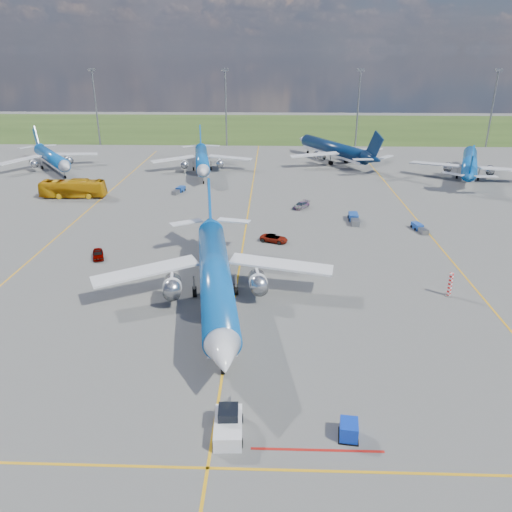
{
  "coord_description": "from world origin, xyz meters",
  "views": [
    {
      "loc": [
        4.36,
        -47.01,
        27.68
      ],
      "look_at": [
        2.47,
        10.19,
        4.0
      ],
      "focal_mm": 35.0,
      "sensor_mm": 36.0,
      "label": 1
    }
  ],
  "objects_px": {
    "apron_bus": "(73,189)",
    "baggage_tug_w": "(354,219)",
    "bg_jet_nnw": "(203,172)",
    "service_car_a": "(98,254)",
    "warning_post": "(450,284)",
    "bg_jet_nw": "(53,170)",
    "main_airliner": "(216,305)",
    "bg_jet_n": "(333,162)",
    "service_car_c": "(301,205)",
    "service_car_b": "(274,238)",
    "bg_jet_ne": "(467,177)",
    "baggage_tug_e": "(419,228)",
    "baggage_tug_c": "(179,190)",
    "uld_container": "(349,430)",
    "pushback_tug": "(228,425)"
  },
  "relations": [
    {
      "from": "bg_jet_n",
      "to": "service_car_c",
      "type": "distance_m",
      "value": 43.68
    },
    {
      "from": "service_car_a",
      "to": "baggage_tug_e",
      "type": "xyz_separation_m",
      "value": [
        49.3,
        13.52,
        -0.17
      ]
    },
    {
      "from": "service_car_b",
      "to": "baggage_tug_e",
      "type": "height_order",
      "value": "service_car_b"
    },
    {
      "from": "bg_jet_n",
      "to": "service_car_c",
      "type": "height_order",
      "value": "bg_jet_n"
    },
    {
      "from": "service_car_b",
      "to": "bg_jet_n",
      "type": "bearing_deg",
      "value": 7.32
    },
    {
      "from": "bg_jet_nnw",
      "to": "pushback_tug",
      "type": "distance_m",
      "value": 90.52
    },
    {
      "from": "bg_jet_nw",
      "to": "service_car_b",
      "type": "distance_m",
      "value": 73.8
    },
    {
      "from": "pushback_tug",
      "to": "service_car_c",
      "type": "xyz_separation_m",
      "value": [
        8.67,
        60.17,
        -0.18
      ]
    },
    {
      "from": "uld_container",
      "to": "baggage_tug_e",
      "type": "height_order",
      "value": "uld_container"
    },
    {
      "from": "baggage_tug_e",
      "to": "service_car_b",
      "type": "bearing_deg",
      "value": -176.18
    },
    {
      "from": "warning_post",
      "to": "baggage_tug_e",
      "type": "xyz_separation_m",
      "value": [
        2.81,
        23.83,
        -1.04
      ]
    },
    {
      "from": "baggage_tug_w",
      "to": "baggage_tug_c",
      "type": "bearing_deg",
      "value": 154.09
    },
    {
      "from": "warning_post",
      "to": "baggage_tug_e",
      "type": "relative_size",
      "value": 0.67
    },
    {
      "from": "apron_bus",
      "to": "baggage_tug_w",
      "type": "distance_m",
      "value": 56.32
    },
    {
      "from": "bg_jet_ne",
      "to": "baggage_tug_w",
      "type": "xyz_separation_m",
      "value": [
        -31.72,
        -34.3,
        0.56
      ]
    },
    {
      "from": "baggage_tug_w",
      "to": "baggage_tug_c",
      "type": "distance_m",
      "value": 38.48
    },
    {
      "from": "bg_jet_nnw",
      "to": "main_airliner",
      "type": "distance_m",
      "value": 69.2
    },
    {
      "from": "service_car_a",
      "to": "baggage_tug_e",
      "type": "distance_m",
      "value": 51.12
    },
    {
      "from": "bg_jet_ne",
      "to": "baggage_tug_c",
      "type": "height_order",
      "value": "bg_jet_ne"
    },
    {
      "from": "bg_jet_nnw",
      "to": "bg_jet_n",
      "type": "relative_size",
      "value": 0.89
    },
    {
      "from": "bg_jet_nnw",
      "to": "bg_jet_n",
      "type": "height_order",
      "value": "bg_jet_n"
    },
    {
      "from": "bg_jet_n",
      "to": "baggage_tug_e",
      "type": "bearing_deg",
      "value": 71.39
    },
    {
      "from": "bg_jet_nw",
      "to": "uld_container",
      "type": "distance_m",
      "value": 109.67
    },
    {
      "from": "apron_bus",
      "to": "main_airliner",
      "type": "bearing_deg",
      "value": -145.29
    },
    {
      "from": "service_car_b",
      "to": "bg_jet_ne",
      "type": "bearing_deg",
      "value": -23.69
    },
    {
      "from": "bg_jet_ne",
      "to": "service_car_c",
      "type": "xyz_separation_m",
      "value": [
        -40.53,
        -26.58,
        0.6
      ]
    },
    {
      "from": "apron_bus",
      "to": "baggage_tug_c",
      "type": "relative_size",
      "value": 2.81
    },
    {
      "from": "baggage_tug_e",
      "to": "bg_jet_nnw",
      "type": "bearing_deg",
      "value": 124.69
    },
    {
      "from": "pushback_tug",
      "to": "service_car_a",
      "type": "relative_size",
      "value": 1.59
    },
    {
      "from": "bg_jet_n",
      "to": "service_car_b",
      "type": "height_order",
      "value": "bg_jet_n"
    },
    {
      "from": "bg_jet_nw",
      "to": "uld_container",
      "type": "xyz_separation_m",
      "value": [
        60.94,
        -91.18,
        0.69
      ]
    },
    {
      "from": "bg_jet_nnw",
      "to": "pushback_tug",
      "type": "height_order",
      "value": "bg_jet_nnw"
    },
    {
      "from": "bg_jet_nnw",
      "to": "baggage_tug_w",
      "type": "bearing_deg",
      "value": -58.46
    },
    {
      "from": "bg_jet_nnw",
      "to": "service_car_a",
      "type": "distance_m",
      "value": 55.28
    },
    {
      "from": "baggage_tug_w",
      "to": "baggage_tug_e",
      "type": "xyz_separation_m",
      "value": [
        10.13,
        -4.22,
        -0.1
      ]
    },
    {
      "from": "pushback_tug",
      "to": "main_airliner",
      "type": "bearing_deg",
      "value": 95.7
    },
    {
      "from": "bg_jet_nw",
      "to": "service_car_c",
      "type": "relative_size",
      "value": 8.12
    },
    {
      "from": "service_car_c",
      "to": "baggage_tug_c",
      "type": "distance_m",
      "value": 27.18
    },
    {
      "from": "apron_bus",
      "to": "service_car_b",
      "type": "xyz_separation_m",
      "value": [
        40.65,
        -24.23,
        -1.21
      ]
    },
    {
      "from": "service_car_c",
      "to": "baggage_tug_w",
      "type": "distance_m",
      "value": 11.72
    },
    {
      "from": "bg_jet_ne",
      "to": "main_airliner",
      "type": "relative_size",
      "value": 0.91
    },
    {
      "from": "baggage_tug_w",
      "to": "service_car_c",
      "type": "bearing_deg",
      "value": 141.19
    },
    {
      "from": "service_car_a",
      "to": "baggage_tug_c",
      "type": "height_order",
      "value": "service_car_a"
    },
    {
      "from": "warning_post",
      "to": "uld_container",
      "type": "distance_m",
      "value": 29.03
    },
    {
      "from": "service_car_a",
      "to": "baggage_tug_c",
      "type": "relative_size",
      "value": 0.79
    },
    {
      "from": "service_car_a",
      "to": "bg_jet_ne",
      "type": "bearing_deg",
      "value": 17.03
    },
    {
      "from": "bg_jet_n",
      "to": "pushback_tug",
      "type": "height_order",
      "value": "bg_jet_n"
    },
    {
      "from": "bg_jet_nnw",
      "to": "main_airliner",
      "type": "relative_size",
      "value": 0.86
    },
    {
      "from": "apron_bus",
      "to": "baggage_tug_w",
      "type": "relative_size",
      "value": 2.42
    },
    {
      "from": "warning_post",
      "to": "bg_jet_nw",
      "type": "distance_m",
      "value": 101.43
    }
  ]
}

